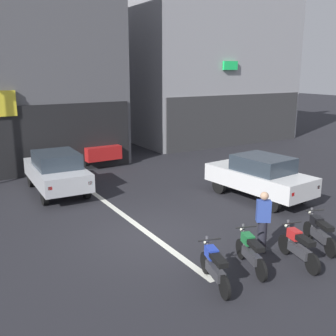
{
  "coord_description": "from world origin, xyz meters",
  "views": [
    {
      "loc": [
        -5.09,
        -9.54,
        4.74
      ],
      "look_at": [
        1.74,
        2.0,
        1.4
      ],
      "focal_mm": 42.55,
      "sensor_mm": 36.0,
      "label": 1
    }
  ],
  "objects_px": {
    "car_silver_crossing_near": "(57,171)",
    "motorcycle_red_row_centre": "(298,246)",
    "car_white_parked_kerbside": "(260,176)",
    "motorcycle_blue_row_leftmost": "(214,266)",
    "person_by_motorcycles": "(263,222)",
    "motorcycle_green_row_left_mid": "(251,251)",
    "motorcycle_black_row_right_mid": "(319,232)",
    "car_red_down_street": "(89,145)"
  },
  "relations": [
    {
      "from": "car_silver_crossing_near",
      "to": "motorcycle_red_row_centre",
      "type": "xyz_separation_m",
      "value": [
        3.53,
        -8.96,
        -0.43
      ]
    },
    {
      "from": "car_silver_crossing_near",
      "to": "car_white_parked_kerbside",
      "type": "relative_size",
      "value": 0.98
    },
    {
      "from": "motorcycle_red_row_centre",
      "to": "motorcycle_blue_row_leftmost",
      "type": "bearing_deg",
      "value": 174.42
    },
    {
      "from": "car_white_parked_kerbside",
      "to": "person_by_motorcycles",
      "type": "xyz_separation_m",
      "value": [
        -3.11,
        -3.42,
        -0.03
      ]
    },
    {
      "from": "car_white_parked_kerbside",
      "to": "car_silver_crossing_near",
      "type": "bearing_deg",
      "value": 143.99
    },
    {
      "from": "car_silver_crossing_near",
      "to": "motorcycle_green_row_left_mid",
      "type": "distance_m",
      "value": 8.88
    },
    {
      "from": "motorcycle_green_row_left_mid",
      "to": "motorcycle_black_row_right_mid",
      "type": "bearing_deg",
      "value": -1.05
    },
    {
      "from": "car_white_parked_kerbside",
      "to": "motorcycle_red_row_centre",
      "type": "relative_size",
      "value": 2.59
    },
    {
      "from": "motorcycle_black_row_right_mid",
      "to": "car_silver_crossing_near",
      "type": "bearing_deg",
      "value": 118.87
    },
    {
      "from": "motorcycle_black_row_right_mid",
      "to": "person_by_motorcycles",
      "type": "relative_size",
      "value": 0.94
    },
    {
      "from": "car_white_parked_kerbside",
      "to": "motorcycle_black_row_right_mid",
      "type": "relative_size",
      "value": 2.7
    },
    {
      "from": "motorcycle_red_row_centre",
      "to": "car_white_parked_kerbside",
      "type": "bearing_deg",
      "value": 57.36
    },
    {
      "from": "motorcycle_black_row_right_mid",
      "to": "car_red_down_street",
      "type": "bearing_deg",
      "value": 97.53
    },
    {
      "from": "car_silver_crossing_near",
      "to": "car_white_parked_kerbside",
      "type": "distance_m",
      "value": 7.82
    },
    {
      "from": "car_white_parked_kerbside",
      "to": "car_red_down_street",
      "type": "xyz_separation_m",
      "value": [
        -3.33,
        9.22,
        0.0
      ]
    },
    {
      "from": "motorcycle_black_row_right_mid",
      "to": "person_by_motorcycles",
      "type": "xyz_separation_m",
      "value": [
        -1.53,
        0.59,
        0.4
      ]
    },
    {
      "from": "car_red_down_street",
      "to": "motorcycle_black_row_right_mid",
      "type": "height_order",
      "value": "car_red_down_street"
    },
    {
      "from": "motorcycle_green_row_left_mid",
      "to": "motorcycle_black_row_right_mid",
      "type": "relative_size",
      "value": 1.02
    },
    {
      "from": "car_silver_crossing_near",
      "to": "car_red_down_street",
      "type": "bearing_deg",
      "value": 57.05
    },
    {
      "from": "motorcycle_green_row_left_mid",
      "to": "motorcycle_black_row_right_mid",
      "type": "height_order",
      "value": "same"
    },
    {
      "from": "motorcycle_green_row_left_mid",
      "to": "person_by_motorcycles",
      "type": "xyz_separation_m",
      "value": [
        0.89,
        0.55,
        0.4
      ]
    },
    {
      "from": "car_silver_crossing_near",
      "to": "car_red_down_street",
      "type": "height_order",
      "value": "same"
    },
    {
      "from": "motorcycle_green_row_left_mid",
      "to": "car_red_down_street",
      "type": "bearing_deg",
      "value": 87.07
    },
    {
      "from": "car_silver_crossing_near",
      "to": "motorcycle_green_row_left_mid",
      "type": "bearing_deg",
      "value": -74.84
    },
    {
      "from": "motorcycle_red_row_centre",
      "to": "motorcycle_green_row_left_mid",
      "type": "bearing_deg",
      "value": 162.07
    },
    {
      "from": "car_red_down_street",
      "to": "motorcycle_green_row_left_mid",
      "type": "relative_size",
      "value": 2.57
    },
    {
      "from": "motorcycle_black_row_right_mid",
      "to": "motorcycle_red_row_centre",
      "type": "bearing_deg",
      "value": -164.03
    },
    {
      "from": "motorcycle_red_row_centre",
      "to": "motorcycle_black_row_right_mid",
      "type": "height_order",
      "value": "same"
    },
    {
      "from": "motorcycle_red_row_centre",
      "to": "motorcycle_black_row_right_mid",
      "type": "relative_size",
      "value": 1.04
    },
    {
      "from": "car_silver_crossing_near",
      "to": "motorcycle_red_row_centre",
      "type": "relative_size",
      "value": 2.53
    },
    {
      "from": "car_white_parked_kerbside",
      "to": "motorcycle_blue_row_leftmost",
      "type": "xyz_separation_m",
      "value": [
        -5.22,
        -4.12,
        -0.43
      ]
    },
    {
      "from": "car_white_parked_kerbside",
      "to": "motorcycle_red_row_centre",
      "type": "distance_m",
      "value": 5.2
    },
    {
      "from": "motorcycle_blue_row_leftmost",
      "to": "person_by_motorcycles",
      "type": "xyz_separation_m",
      "value": [
        2.11,
        0.7,
        0.4
      ]
    },
    {
      "from": "car_red_down_street",
      "to": "person_by_motorcycles",
      "type": "bearing_deg",
      "value": -89.01
    },
    {
      "from": "motorcycle_red_row_centre",
      "to": "car_red_down_street",
      "type": "bearing_deg",
      "value": 92.26
    },
    {
      "from": "car_silver_crossing_near",
      "to": "motorcycle_blue_row_leftmost",
      "type": "bearing_deg",
      "value": -82.75
    },
    {
      "from": "car_white_parked_kerbside",
      "to": "motorcycle_black_row_right_mid",
      "type": "distance_m",
      "value": 4.33
    },
    {
      "from": "person_by_motorcycles",
      "to": "car_silver_crossing_near",
      "type": "bearing_deg",
      "value": 111.86
    },
    {
      "from": "motorcycle_green_row_left_mid",
      "to": "car_white_parked_kerbside",
      "type": "bearing_deg",
      "value": 44.75
    },
    {
      "from": "car_red_down_street",
      "to": "motorcycle_red_row_centre",
      "type": "xyz_separation_m",
      "value": [
        0.54,
        -13.58,
        -0.43
      ]
    },
    {
      "from": "motorcycle_blue_row_leftmost",
      "to": "person_by_motorcycles",
      "type": "bearing_deg",
      "value": 18.49
    },
    {
      "from": "car_red_down_street",
      "to": "motorcycle_blue_row_leftmost",
      "type": "height_order",
      "value": "car_red_down_street"
    }
  ]
}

